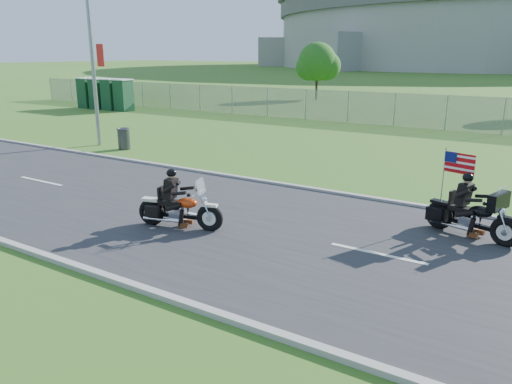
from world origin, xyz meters
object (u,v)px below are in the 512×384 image
Objects in this scene: porta_toilet_a at (124,96)px; porta_toilet_c at (99,94)px; streetlight at (93,23)px; porta_toilet_b at (111,95)px; motorcycle_follow at (471,216)px; porta_toilet_d at (87,93)px; trash_can at (124,139)px; motorcycle_lead at (179,210)px.

porta_toilet_c is (-2.80, 0.00, 0.00)m from porta_toilet_a.
streetlight reaches higher than porta_toilet_b.
motorcycle_follow is (27.49, -14.74, -0.61)m from porta_toilet_a.
motorcycle_follow is (28.89, -14.74, -0.61)m from porta_toilet_b.
porta_toilet_a is at bearing 0.00° from porta_toilet_b.
porta_toilet_a is (-10.02, 10.78, -4.49)m from streetlight.
porta_toilet_c is 1.40m from porta_toilet_d.
porta_toilet_b reaches higher than trash_can.
streetlight is 4.35× the size of porta_toilet_b.
porta_toilet_c reaches higher than motorcycle_lead.
porta_toilet_b is at bearing 169.02° from motorcycle_follow.
streetlight is 5.49m from trash_can.
streetlight is 15.39m from porta_toilet_a.
motorcycle_lead is 2.40× the size of trash_can.
motorcycle_lead reaches higher than trash_can.
trash_can is (-15.64, 3.61, -0.07)m from motorcycle_follow.
motorcycle_follow is at bearing -24.95° from porta_toilet_d.
streetlight reaches higher than trash_can.
porta_toilet_c reaches higher than trash_can.
porta_toilet_d is at bearing 128.95° from motorcycle_lead.
porta_toilet_c is 2.43× the size of trash_can.
streetlight reaches higher than porta_toilet_d.
porta_toilet_a is 1.00× the size of porta_toilet_d.
porta_toilet_c is 33.69m from motorcycle_follow.
porta_toilet_b is 1.00× the size of porta_toilet_c.
porta_toilet_b and porta_toilet_c have the same top height.
porta_toilet_d is (-1.40, 0.00, 0.00)m from porta_toilet_c.
streetlight is at bearing 131.32° from motorcycle_lead.
motorcycle_follow is (31.69, -14.74, -0.61)m from porta_toilet_d.
porta_toilet_d reaches higher than motorcycle_lead.
porta_toilet_a is at bearing 167.85° from motorcycle_follow.
trash_can is at bearing 127.85° from motorcycle_lead.
motorcycle_follow is at bearing -28.21° from porta_toilet_a.
porta_toilet_a is at bearing 136.78° from trash_can.
streetlight is at bearing -43.35° from porta_toilet_b.
porta_toilet_d is at bearing 180.00° from porta_toilet_c.
porta_toilet_c is at bearing 139.94° from streetlight.
porta_toilet_b is (-1.40, 0.00, 0.00)m from porta_toilet_a.
motorcycle_lead is (22.54, -18.01, -0.65)m from porta_toilet_b.
trash_can is (13.25, -11.14, -0.68)m from porta_toilet_b.
porta_toilet_d reaches higher than trash_can.
porta_toilet_a is 4.20m from porta_toilet_d.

